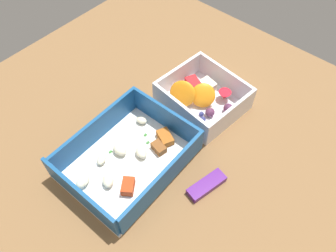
{
  "coord_description": "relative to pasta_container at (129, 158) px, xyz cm",
  "views": [
    {
      "loc": [
        25.42,
        24.69,
        52.59
      ],
      "look_at": [
        -1.92,
        0.92,
        4.0
      ],
      "focal_mm": 35.29,
      "sensor_mm": 36.0,
      "label": 1
    }
  ],
  "objects": [
    {
      "name": "fruit_bowl",
      "position": [
        -19.15,
        1.18,
        0.21
      ],
      "size": [
        14.73,
        15.92,
        5.91
      ],
      "rotation": [
        0.0,
        0.0,
        -0.1
      ],
      "color": "white",
      "rests_on": "table_surface"
    },
    {
      "name": "pasta_container",
      "position": [
        0.0,
        0.0,
        0.0
      ],
      "size": [
        21.36,
        16.76,
        5.89
      ],
      "rotation": [
        0.0,
        0.0,
        0.02
      ],
      "color": "white",
      "rests_on": "table_surface"
    },
    {
      "name": "candy_bar",
      "position": [
        -5.28,
        12.92,
        -1.2
      ],
      "size": [
        7.36,
        3.88,
        1.2
      ],
      "primitive_type": "cube",
      "rotation": [
        0.0,
        0.0,
        -0.22
      ],
      "color": "#51197A",
      "rests_on": "table_surface"
    },
    {
      "name": "table_surface",
      "position": [
        -7.64,
        -0.26,
        -2.8
      ],
      "size": [
        80.0,
        80.0,
        2.0
      ],
      "primitive_type": "cube",
      "color": "brown",
      "rests_on": "ground"
    }
  ]
}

